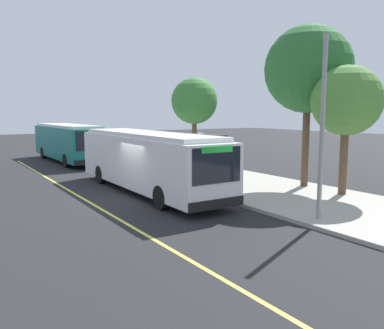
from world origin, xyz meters
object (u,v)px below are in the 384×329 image
(transit_bus_second, at_px, (68,141))
(transit_bus_main, at_px, (147,159))
(route_sign_post, at_px, (201,152))
(waiting_bench, at_px, (200,167))

(transit_bus_second, bearing_deg, transit_bus_main, -0.61)
(route_sign_post, bearing_deg, transit_bus_second, -172.16)
(transit_bus_second, bearing_deg, route_sign_post, 7.84)
(transit_bus_main, distance_m, waiting_bench, 5.11)
(waiting_bench, bearing_deg, transit_bus_main, -65.39)
(transit_bus_second, relative_size, waiting_bench, 6.81)
(transit_bus_second, relative_size, route_sign_post, 3.89)
(route_sign_post, bearing_deg, waiting_bench, 146.19)
(waiting_bench, relative_size, route_sign_post, 0.57)
(transit_bus_main, relative_size, transit_bus_second, 1.07)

